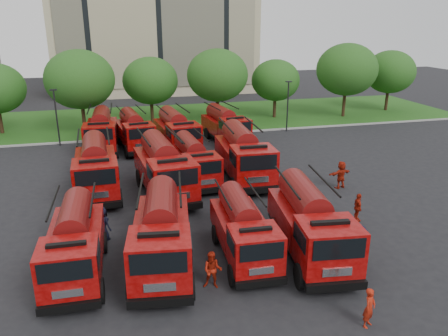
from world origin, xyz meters
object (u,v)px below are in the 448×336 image
at_px(fire_truck_1, 161,233).
at_px(fire_truck_10, 176,131).
at_px(firefighter_5, 340,188).
at_px(fire_truck_7, 243,155).
at_px(firefighter_3, 357,262).
at_px(fire_truck_0, 75,243).
at_px(fire_truck_6, 194,161).
at_px(fire_truck_8, 101,131).
at_px(fire_truck_5, 164,168).
at_px(firefighter_1, 213,287).
at_px(fire_truck_4, 96,168).
at_px(fire_truck_3, 310,223).
at_px(firefighter_2, 356,221).
at_px(fire_truck_2, 243,229).
at_px(fire_truck_11, 225,125).
at_px(firefighter_4, 104,240).
at_px(firefighter_0, 367,326).
at_px(fire_truck_9, 134,131).

distance_m(fire_truck_1, fire_truck_10, 19.05).
bearing_deg(firefighter_5, fire_truck_7, -42.61).
xyz_separation_m(fire_truck_7, firefighter_3, (1.99, -12.20, -1.83)).
relative_size(fire_truck_0, firefighter_5, 3.59).
bearing_deg(fire_truck_10, fire_truck_6, -96.15).
bearing_deg(fire_truck_8, fire_truck_5, -68.81).
distance_m(fire_truck_6, firefighter_1, 13.04).
xyz_separation_m(fire_truck_5, fire_truck_10, (2.25, 9.94, -0.10)).
distance_m(firefighter_1, firefighter_3, 7.08).
bearing_deg(firefighter_5, firefighter_1, 26.63).
bearing_deg(fire_truck_4, fire_truck_10, 51.04).
relative_size(fire_truck_1, firefighter_5, 4.02).
xyz_separation_m(fire_truck_0, fire_truck_6, (7.20, 10.28, -0.01)).
height_order(fire_truck_0, fire_truck_8, fire_truck_8).
relative_size(fire_truck_10, firefighter_3, 4.06).
xyz_separation_m(fire_truck_8, fire_truck_10, (6.29, -1.59, -0.01)).
distance_m(fire_truck_3, fire_truck_4, 14.78).
bearing_deg(fire_truck_7, firefighter_1, -109.41).
xyz_separation_m(fire_truck_1, firefighter_1, (1.86, -2.25, -1.68)).
bearing_deg(fire_truck_10, firefighter_5, -57.40).
bearing_deg(firefighter_3, fire_truck_4, -73.21).
bearing_deg(firefighter_2, fire_truck_2, 118.34).
relative_size(fire_truck_3, firefighter_1, 4.53).
distance_m(fire_truck_2, fire_truck_6, 10.70).
relative_size(fire_truck_11, firefighter_4, 3.95).
relative_size(fire_truck_4, firefighter_3, 4.09).
bearing_deg(fire_truck_1, firefighter_1, -42.67).
bearing_deg(fire_truck_2, fire_truck_0, 179.44).
xyz_separation_m(fire_truck_7, fire_truck_10, (-3.55, 8.43, -0.12)).
relative_size(firefighter_0, firefighter_5, 0.84).
distance_m(fire_truck_0, fire_truck_1, 3.80).
distance_m(fire_truck_3, fire_truck_8, 23.22).
relative_size(fire_truck_7, firefighter_5, 4.29).
bearing_deg(fire_truck_6, firefighter_0, -82.23).
height_order(firefighter_0, firefighter_2, firefighter_2).
height_order(fire_truck_5, fire_truck_7, fire_truck_7).
xyz_separation_m(fire_truck_1, firefighter_2, (11.26, 2.12, -1.68)).
relative_size(fire_truck_9, firefighter_1, 4.34).
xyz_separation_m(fire_truck_3, firefighter_3, (1.96, -1.20, -1.69)).
relative_size(fire_truck_2, firefighter_4, 3.48).
bearing_deg(fire_truck_4, fire_truck_7, -0.85).
distance_m(fire_truck_9, firefighter_1, 22.52).
bearing_deg(firefighter_2, firefighter_1, 126.72).
xyz_separation_m(fire_truck_3, firefighter_1, (-5.12, -1.56, -1.69)).
height_order(fire_truck_4, fire_truck_9, fire_truck_4).
relative_size(fire_truck_3, firefighter_2, 4.61).
xyz_separation_m(fire_truck_8, fire_truck_11, (11.04, -0.06, -0.11)).
height_order(fire_truck_2, fire_truck_9, fire_truck_9).
relative_size(fire_truck_7, fire_truck_10, 1.06).
bearing_deg(fire_truck_7, firefighter_4, -141.20).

